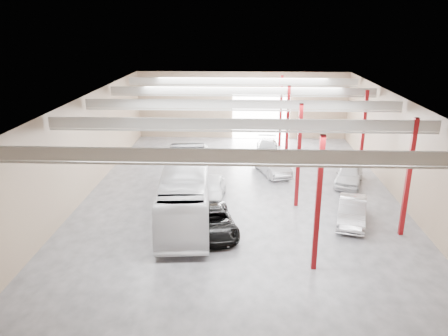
# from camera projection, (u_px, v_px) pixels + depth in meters

# --- Properties ---
(depot_shell) EXTENTS (22.12, 32.12, 7.06)m
(depot_shell) POSITION_uv_depth(u_px,v_px,m) (243.00, 125.00, 30.71)
(depot_shell) COLOR #444549
(depot_shell) RESTS_ON ground
(coach_bus) EXTENTS (3.92, 12.53, 3.43)m
(coach_bus) POSITION_uv_depth(u_px,v_px,m) (186.00, 189.00, 27.97)
(coach_bus) COLOR silver
(coach_bus) RESTS_ON ground
(black_sedan) EXTENTS (3.57, 5.58, 1.43)m
(black_sedan) POSITION_uv_depth(u_px,v_px,m) (214.00, 221.00, 25.78)
(black_sedan) COLOR black
(black_sedan) RESTS_ON ground
(car_row_a) EXTENTS (1.92, 4.44, 1.49)m
(car_row_a) POSITION_uv_depth(u_px,v_px,m) (212.00, 189.00, 30.71)
(car_row_a) COLOR white
(car_row_a) RESTS_ON ground
(car_row_b) EXTENTS (3.22, 5.22, 1.62)m
(car_row_b) POSITION_uv_depth(u_px,v_px,m) (272.00, 164.00, 35.75)
(car_row_b) COLOR #A3A4A8
(car_row_b) RESTS_ON ground
(car_row_c) EXTENTS (2.19, 4.98, 1.42)m
(car_row_c) POSITION_uv_depth(u_px,v_px,m) (267.00, 148.00, 40.70)
(car_row_c) COLOR gray
(car_row_c) RESTS_ON ground
(car_right_near) EXTENTS (2.74, 4.90, 1.53)m
(car_right_near) POSITION_uv_depth(u_px,v_px,m) (352.00, 211.00, 27.02)
(car_right_near) COLOR #B4B4B9
(car_right_near) RESTS_ON ground
(car_right_far) EXTENTS (3.19, 4.95, 1.57)m
(car_right_far) POSITION_uv_depth(u_px,v_px,m) (349.00, 174.00, 33.43)
(car_right_far) COLOR silver
(car_right_far) RESTS_ON ground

